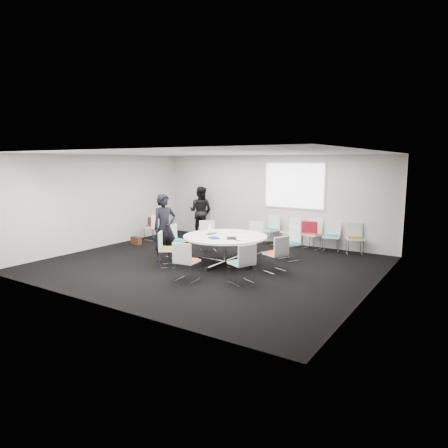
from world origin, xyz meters
The scene contains 31 objects.
room_shell centered at (0.09, 0.00, 1.40)m, with size 8.08×7.08×2.88m.
conference_table centered at (0.33, 0.24, 0.53)m, with size 2.12×2.12×0.73m.
projection_screen centered at (0.80, 3.46, 1.85)m, with size 1.90×0.03×1.35m, color white.
chair_ring_a centered at (1.75, 0.25, 0.28)m, with size 0.59×0.59×0.88m.
chair_ring_b centered at (1.55, 1.50, 0.28)m, with size 0.61×0.60×0.88m.
chair_ring_c centered at (0.34, 1.72, 0.28)m, with size 0.46×0.45×0.88m.
chair_ring_d centered at (-0.87, 1.21, 0.28)m, with size 0.64×0.64×0.88m.
chair_ring_e centered at (-1.23, 0.14, 0.28)m, with size 0.51×0.52×0.88m.
chair_ring_f centered at (-0.69, -0.76, 0.28)m, with size 0.63×0.63×0.88m.
chair_ring_g centered at (0.44, -1.47, 0.28)m, with size 0.51×0.50×0.88m.
chair_ring_h centered at (1.54, -0.95, 0.28)m, with size 0.60×0.60×0.88m.
chair_back_a centered at (0.16, 3.17, 0.28)m, with size 0.54×0.53×0.88m.
chair_back_b centered at (0.85, 3.16, 0.28)m, with size 0.59×0.58×0.88m.
chair_back_c centered at (1.56, 3.15, 0.28)m, with size 0.54×0.53×0.88m.
chair_back_d centered at (2.15, 3.12, 0.28)m, with size 0.53×0.52×0.88m.
chair_back_e centered at (2.81, 3.16, 0.28)m, with size 0.60×0.60×0.88m.
chair_spare_left centered at (-3.37, 1.56, 0.28)m, with size 0.49×0.50×0.88m.
chair_person_back centered at (-2.46, 3.16, 0.28)m, with size 0.58×0.58×0.88m.
person_main centered at (-1.15, -0.37, 0.89)m, with size 0.65×0.42×1.77m, color black.
person_back centered at (-2.46, 3.00, 0.87)m, with size 0.85×0.66×1.74m, color black.
laptop centered at (-0.04, 0.22, 0.74)m, with size 0.33×0.21×0.03m, color #333338.
laptop_lid centered at (-0.19, 0.31, 0.86)m, with size 0.30×0.02×0.22m, color silver.
notebook_black centered at (0.66, 0.03, 0.74)m, with size 0.22×0.30×0.02m, color black.
tablet_folio centered at (0.29, -0.20, 0.74)m, with size 0.26×0.20×0.03m, color navy.
papers_right centered at (0.80, 0.49, 0.73)m, with size 0.30×0.21×0.00m, color silver.
papers_front centered at (1.02, 0.10, 0.73)m, with size 0.30×0.21×0.00m, color white.
cup centered at (0.27, 0.68, 0.78)m, with size 0.08×0.08×0.09m, color white.
phone centered at (0.90, -0.10, 0.73)m, with size 0.14×0.07×0.01m, color black.
maroon_bag centered at (-3.39, 1.56, 0.62)m, with size 0.40×0.14×0.28m, color #571738.
brown_bag centered at (-3.36, 0.76, 0.12)m, with size 0.36×0.16×0.24m, color #372111.
red_jacket centered at (1.56, 2.92, 0.70)m, with size 0.44×0.10×0.35m, color #AF1526.
Camera 1 is at (5.73, -8.11, 2.59)m, focal length 32.00 mm.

